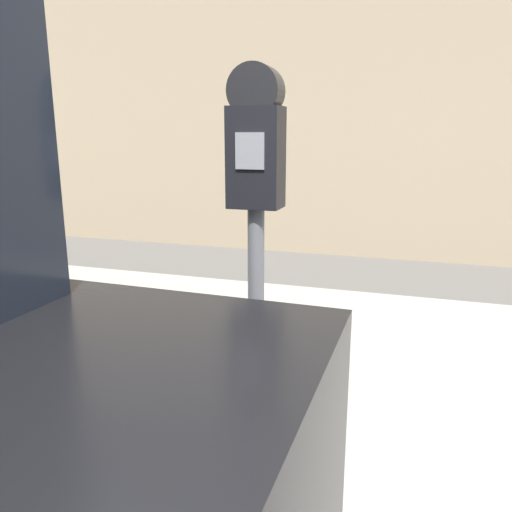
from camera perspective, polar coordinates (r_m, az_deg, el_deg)
The scene contains 3 objects.
sidewalk at distance 3.11m, azimuth 13.53°, elevation -12.85°, with size 24.00×2.80×0.11m.
building_facade at distance 6.12m, azimuth 17.24°, elevation 21.15°, with size 24.00×0.30×4.56m.
parking_meter at distance 1.70m, azimuth -0.00°, elevation 6.33°, with size 0.17×0.13×1.54m.
Camera 1 is at (0.14, -0.59, 1.42)m, focal length 35.00 mm.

